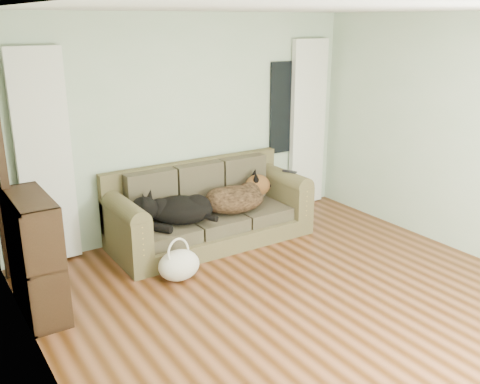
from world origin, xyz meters
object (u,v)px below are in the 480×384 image
sofa (211,205)px  bookshelf (36,260)px  tote_bag (179,265)px  dog_shepherd (236,199)px  dog_black_lab (176,212)px

sofa → bookshelf: (-2.09, -0.55, 0.05)m
sofa → tote_bag: sofa is taller
sofa → tote_bag: (-0.77, -0.68, -0.29)m
sofa → bookshelf: bookshelf is taller
sofa → dog_shepherd: sofa is taller
tote_bag → bookshelf: size_ratio=0.40×
dog_black_lab → tote_bag: dog_black_lab is taller
dog_black_lab → tote_bag: (-0.29, -0.62, -0.32)m
sofa → bookshelf: 2.16m
tote_bag → dog_shepherd: bearing=29.2°
sofa → dog_black_lab: bearing=-173.3°
dog_shepherd → tote_bag: size_ratio=1.79×
dog_black_lab → tote_bag: bearing=-84.7°
sofa → dog_shepherd: (0.31, -0.08, 0.04)m
dog_black_lab → bookshelf: size_ratio=0.67×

